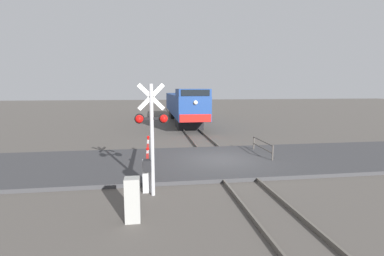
% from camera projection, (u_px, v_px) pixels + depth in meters
% --- Properties ---
extents(ground_plane, '(160.00, 160.00, 0.00)m').
position_uv_depth(ground_plane, '(222.00, 162.00, 14.68)').
color(ground_plane, '#514C47').
extents(rail_track_left, '(0.08, 80.00, 0.15)m').
position_uv_depth(rail_track_left, '(208.00, 161.00, 14.56)').
color(rail_track_left, '#59544C').
rests_on(rail_track_left, ground_plane).
extents(rail_track_right, '(0.08, 80.00, 0.15)m').
position_uv_depth(rail_track_right, '(235.00, 160.00, 14.77)').
color(rail_track_right, '#59544C').
rests_on(rail_track_right, ground_plane).
extents(road_surface, '(36.00, 6.35, 0.17)m').
position_uv_depth(road_surface, '(222.00, 161.00, 14.66)').
color(road_surface, '#38383A').
rests_on(road_surface, ground_plane).
extents(locomotive, '(2.76, 18.10, 3.79)m').
position_uv_depth(locomotive, '(183.00, 105.00, 31.37)').
color(locomotive, black).
rests_on(locomotive, ground_plane).
extents(crossing_signal, '(1.18, 0.33, 4.03)m').
position_uv_depth(crossing_signal, '(152.00, 127.00, 9.80)').
color(crossing_signal, '#ADADB2').
rests_on(crossing_signal, ground_plane).
extents(crossing_gate, '(0.36, 5.91, 1.32)m').
position_uv_depth(crossing_gate, '(148.00, 165.00, 11.16)').
color(crossing_gate, silver).
rests_on(crossing_gate, ground_plane).
extents(utility_cabinet, '(0.43, 0.40, 1.31)m').
position_uv_depth(utility_cabinet, '(132.00, 200.00, 8.09)').
color(utility_cabinet, '#999993').
rests_on(utility_cabinet, ground_plane).
extents(guard_railing, '(0.08, 2.76, 0.95)m').
position_uv_depth(guard_railing, '(262.00, 146.00, 15.69)').
color(guard_railing, '#4C4742').
rests_on(guard_railing, ground_plane).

